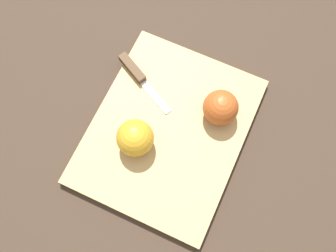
# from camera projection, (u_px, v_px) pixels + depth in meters

# --- Properties ---
(ground_plane) EXTENTS (4.00, 4.00, 0.00)m
(ground_plane) POSITION_uv_depth(u_px,v_px,m) (168.00, 132.00, 0.76)
(ground_plane) COLOR #38281E
(cutting_board) EXTENTS (0.36, 0.30, 0.02)m
(cutting_board) POSITION_uv_depth(u_px,v_px,m) (168.00, 131.00, 0.75)
(cutting_board) COLOR tan
(cutting_board) RESTS_ON ground_plane
(apple_half_left) EXTENTS (0.07, 0.07, 0.07)m
(apple_half_left) POSITION_uv_depth(u_px,v_px,m) (135.00, 138.00, 0.70)
(apple_half_left) COLOR gold
(apple_half_left) RESTS_ON cutting_board
(apple_half_right) EXTENTS (0.07, 0.07, 0.07)m
(apple_half_right) POSITION_uv_depth(u_px,v_px,m) (221.00, 107.00, 0.72)
(apple_half_right) COLOR #AD4C1E
(apple_half_right) RESTS_ON cutting_board
(knife) EXTENTS (0.08, 0.14, 0.02)m
(knife) POSITION_uv_depth(u_px,v_px,m) (135.00, 72.00, 0.78)
(knife) COLOR silver
(knife) RESTS_ON cutting_board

